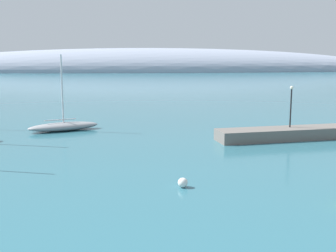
% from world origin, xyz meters
% --- Properties ---
extents(breakwater_rocks, '(27.43, 6.83, 1.22)m').
position_xyz_m(breakwater_rocks, '(21.21, 32.13, 0.61)').
color(breakwater_rocks, '#66605B').
rests_on(breakwater_rocks, ground).
extents(distant_ridge, '(293.50, 51.93, 26.49)m').
position_xyz_m(distant_ridge, '(11.74, 233.45, 0.00)').
color(distant_ridge, '#8E99AD').
rests_on(distant_ridge, ground).
extents(sailboat_grey_mid_mooring, '(8.55, 5.21, 8.93)m').
position_xyz_m(sailboat_grey_mid_mooring, '(-9.11, 38.83, 0.56)').
color(sailboat_grey_mid_mooring, gray).
rests_on(sailboat_grey_mid_mooring, water).
extents(mooring_buoy_white, '(0.67, 0.67, 0.67)m').
position_xyz_m(mooring_buoy_white, '(2.09, 15.90, 0.34)').
color(mooring_buoy_white, silver).
rests_on(mooring_buoy_white, water).
extents(harbor_lamp_post, '(0.36, 0.36, 4.41)m').
position_xyz_m(harbor_lamp_post, '(15.75, 31.73, 3.93)').
color(harbor_lamp_post, black).
rests_on(harbor_lamp_post, breakwater_rocks).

